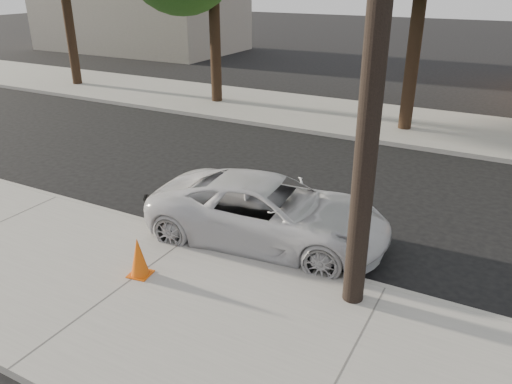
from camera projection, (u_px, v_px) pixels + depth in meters
ground at (244, 203)px, 12.06m from camera, size 120.00×120.00×0.00m
near_sidewalk at (121, 291)px, 8.57m from camera, size 90.00×4.40×0.15m
far_sidewalk at (355, 118)px, 18.89m from camera, size 90.00×5.00×0.15m
curb_near at (194, 237)px, 10.34m from camera, size 90.00×0.12×0.16m
building_far at (140, 13)px, 35.90m from camera, size 14.00×8.00×5.00m
utility_pole at (380, 5)px, 6.44m from camera, size 1.40×0.34×9.00m
police_cruiser at (269, 212)px, 10.05m from camera, size 5.07×2.76×1.35m
traffic_cone at (139, 257)px, 8.76m from camera, size 0.43×0.43×0.74m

